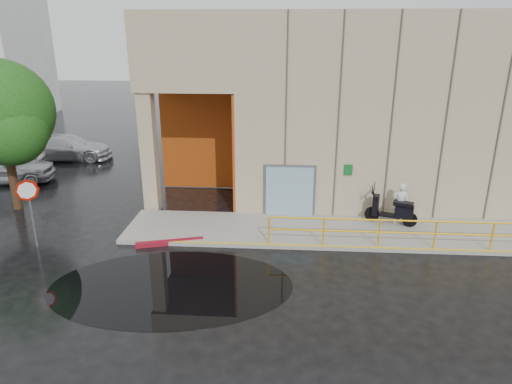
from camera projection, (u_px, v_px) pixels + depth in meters
ground at (282, 296)px, 13.21m from camera, size 120.00×120.00×0.00m
sidewalk at (390, 233)px, 17.17m from camera, size 20.00×3.00×0.15m
building at (393, 99)px, 21.83m from camera, size 20.00×10.17×8.00m
guardrail at (407, 233)px, 15.68m from camera, size 9.56×0.06×1.03m
person at (400, 203)px, 17.59m from camera, size 0.64×0.46×1.65m
scooter at (393, 202)px, 17.52m from camera, size 2.04×1.26×1.54m
stop_sign at (29, 199)px, 15.57m from camera, size 0.66×0.45×2.53m
red_curb at (170, 242)px, 16.36m from camera, size 2.36×0.83×0.18m
puddle at (172, 286)px, 13.73m from camera, size 7.68×5.12×0.01m
car_a at (3, 167)px, 22.86m from camera, size 5.06×2.79×1.63m
car_b at (0, 154)px, 25.56m from camera, size 4.81×2.33×1.52m
car_c at (67, 147)px, 27.08m from camera, size 5.30×2.54×1.49m
tree_near at (3, 116)px, 18.28m from camera, size 4.17×4.17×6.29m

